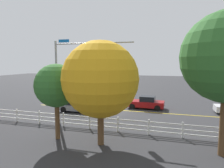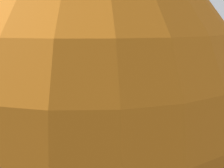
{
  "view_description": "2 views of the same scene",
  "coord_description": "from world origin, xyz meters",
  "px_view_note": "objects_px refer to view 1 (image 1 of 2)",
  "views": [
    {
      "loc": [
        -5.68,
        21.37,
        5.35
      ],
      "look_at": [
        0.73,
        -0.27,
        2.89
      ],
      "focal_mm": 32.32,
      "sensor_mm": 36.0,
      "label": 1
    },
    {
      "loc": [
        10.84,
        13.63,
        6.06
      ],
      "look_at": [
        0.51,
        0.95,
        2.35
      ],
      "focal_mm": 42.72,
      "sensor_mm": 36.0,
      "label": 2
    }
  ],
  "objects_px": {
    "tree_1": "(56,86)",
    "tree_3": "(100,79)",
    "car_0": "(146,103)",
    "car_2": "(78,106)"
  },
  "relations": [
    {
      "from": "tree_1",
      "to": "tree_3",
      "type": "distance_m",
      "value": 3.28
    },
    {
      "from": "car_0",
      "to": "tree_3",
      "type": "relative_size",
      "value": 0.62
    },
    {
      "from": "car_2",
      "to": "tree_3",
      "type": "relative_size",
      "value": 0.6
    },
    {
      "from": "car_0",
      "to": "car_2",
      "type": "bearing_deg",
      "value": 28.77
    },
    {
      "from": "car_2",
      "to": "car_0",
      "type": "bearing_deg",
      "value": 27.82
    },
    {
      "from": "tree_1",
      "to": "tree_3",
      "type": "relative_size",
      "value": 0.78
    },
    {
      "from": "car_0",
      "to": "tree_1",
      "type": "height_order",
      "value": "tree_1"
    },
    {
      "from": "tree_3",
      "to": "car_2",
      "type": "bearing_deg",
      "value": -54.94
    },
    {
      "from": "tree_1",
      "to": "car_2",
      "type": "bearing_deg",
      "value": -74.56
    },
    {
      "from": "car_2",
      "to": "tree_1",
      "type": "bearing_deg",
      "value": -74.48
    }
  ]
}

